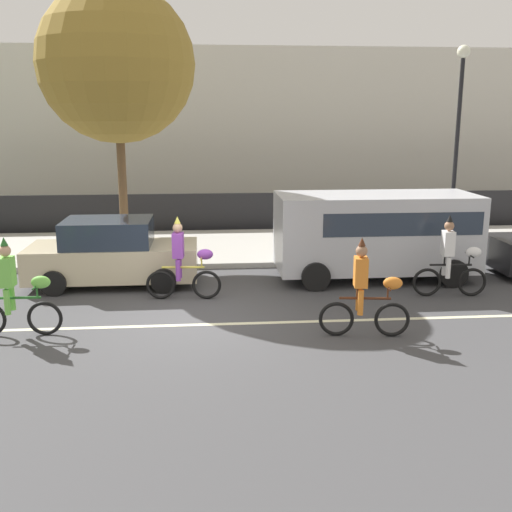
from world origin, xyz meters
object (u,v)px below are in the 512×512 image
parade_cyclist_lime (15,293)px  street_lamp_post (459,120)px  parade_cyclist_purple (184,263)px  parked_van_silver (378,229)px  parade_cyclist_orange (366,294)px  parade_cyclist_zebra (452,261)px  parked_car_beige (112,254)px

parade_cyclist_lime → street_lamp_post: street_lamp_post is taller
parade_cyclist_purple → street_lamp_post: size_ratio=0.33×
parade_cyclist_purple → parked_van_silver: size_ratio=0.38×
parade_cyclist_purple → street_lamp_post: 9.09m
parade_cyclist_orange → street_lamp_post: bearing=56.0°
parade_cyclist_orange → parade_cyclist_zebra: 3.56m
parked_car_beige → parked_van_silver: bearing=0.2°
parked_car_beige → street_lamp_post: size_ratio=0.70×
parade_cyclist_orange → parade_cyclist_lime: bearing=174.9°
parade_cyclist_lime → parade_cyclist_zebra: bearing=11.0°
parade_cyclist_zebra → parked_van_silver: bearing=126.2°
parade_cyclist_lime → parade_cyclist_orange: same height
parade_cyclist_lime → parade_cyclist_orange: 6.60m
parade_cyclist_lime → parade_cyclist_purple: same height
parade_cyclist_purple → parade_cyclist_orange: (3.49, -2.68, 0.00)m
parked_car_beige → parade_cyclist_lime: bearing=-110.3°
parade_cyclist_purple → parked_van_silver: (4.89, 1.41, 0.44)m
parade_cyclist_zebra → parked_car_beige: (-7.94, 1.69, -0.06)m
parade_cyclist_purple → parked_van_silver: 5.10m
parked_car_beige → parade_cyclist_zebra: bearing=-12.0°
parade_cyclist_zebra → parked_car_beige: bearing=168.0°
parked_van_silver → parade_cyclist_zebra: bearing=-53.8°
parade_cyclist_lime → parade_cyclist_zebra: (9.23, 1.79, 0.00)m
parade_cyclist_lime → parade_cyclist_orange: (6.57, -0.59, 0.00)m
parade_cyclist_purple → parked_van_silver: parked_van_silver is taller
parade_cyclist_lime → parked_van_silver: parked_van_silver is taller
parade_cyclist_purple → parade_cyclist_orange: bearing=-37.5°
parade_cyclist_zebra → parked_van_silver: parked_van_silver is taller
parade_cyclist_purple → parked_car_beige: parade_cyclist_purple is taller
parade_cyclist_purple → parade_cyclist_orange: 4.40m
parked_van_silver → parade_cyclist_lime: bearing=-156.3°
parade_cyclist_orange → parade_cyclist_zebra: size_ratio=1.00×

